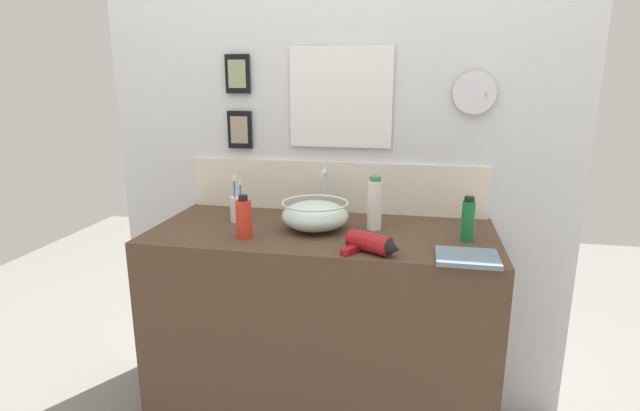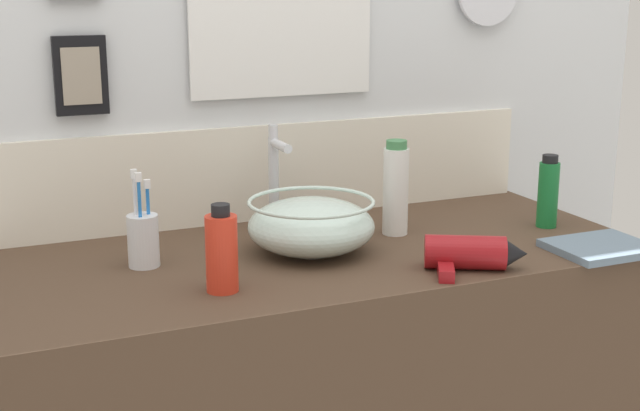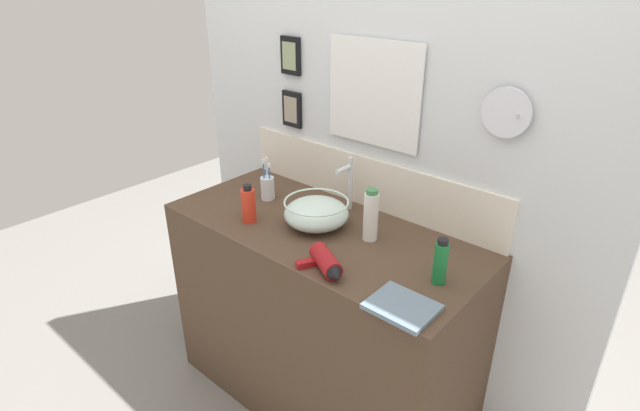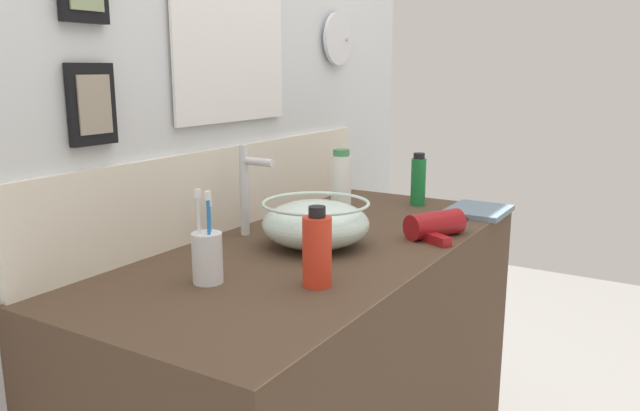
% 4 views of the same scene
% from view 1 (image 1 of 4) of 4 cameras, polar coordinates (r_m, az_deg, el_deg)
% --- Properties ---
extents(vanity_counter, '(1.35, 0.60, 0.93)m').
position_cam_1_polar(vanity_counter, '(2.16, 0.23, -14.66)').
color(vanity_counter, '#4C3828').
rests_on(vanity_counter, ground).
extents(back_panel, '(2.08, 0.10, 2.50)m').
position_cam_1_polar(back_panel, '(2.23, 1.89, 7.54)').
color(back_panel, silver).
rests_on(back_panel, ground).
extents(glass_bowl_sink, '(0.27, 0.27, 0.11)m').
position_cam_1_polar(glass_bowl_sink, '(1.97, -0.57, -1.10)').
color(glass_bowl_sink, silver).
rests_on(glass_bowl_sink, vanity_counter).
extents(faucet, '(0.02, 0.10, 0.24)m').
position_cam_1_polar(faucet, '(2.15, 0.57, 2.28)').
color(faucet, silver).
rests_on(faucet, vanity_counter).
extents(hair_drier, '(0.21, 0.15, 0.07)m').
position_cam_1_polar(hair_drier, '(1.72, 5.94, -4.39)').
color(hair_drier, maroon).
rests_on(hair_drier, vanity_counter).
extents(toothbrush_cup, '(0.06, 0.06, 0.20)m').
position_cam_1_polar(toothbrush_cup, '(2.11, -9.39, -0.34)').
color(toothbrush_cup, silver).
rests_on(toothbrush_cup, vanity_counter).
extents(shampoo_bottle, '(0.06, 0.06, 0.16)m').
position_cam_1_polar(shampoo_bottle, '(1.89, -8.70, -1.46)').
color(shampoo_bottle, red).
rests_on(shampoo_bottle, vanity_counter).
extents(lotion_bottle, '(0.05, 0.05, 0.17)m').
position_cam_1_polar(lotion_bottle, '(1.90, 16.54, -1.60)').
color(lotion_bottle, '#197233').
rests_on(lotion_bottle, vanity_counter).
extents(spray_bottle, '(0.06, 0.06, 0.21)m').
position_cam_1_polar(spray_bottle, '(1.98, 6.27, 0.21)').
color(spray_bottle, white).
rests_on(spray_bottle, vanity_counter).
extents(hand_towel, '(0.20, 0.17, 0.02)m').
position_cam_1_polar(hand_towel, '(1.73, 16.47, -5.72)').
color(hand_towel, slate).
rests_on(hand_towel, vanity_counter).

